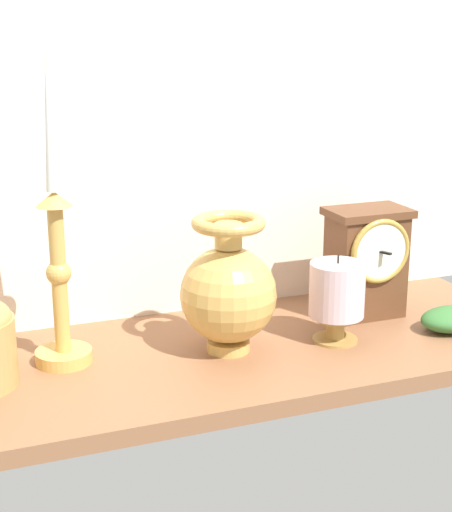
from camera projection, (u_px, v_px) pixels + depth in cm
name	position (u px, v px, depth cm)	size (l,w,h in cm)	color
ground_plane	(220.00, 357.00, 114.55)	(100.00, 36.00, 2.40)	brown
back_wall	(177.00, 110.00, 121.68)	(120.00, 2.00, 65.00)	white
mantel_clock	(367.00, 261.00, 125.47)	(12.71, 10.31, 17.51)	brown
candlestick_tall_left	(58.00, 263.00, 105.97)	(7.84, 7.84, 43.50)	tan
brass_vase_bulbous	(228.00, 290.00, 111.44)	(13.75, 13.75, 19.80)	tan
pillar_candle_front	(337.00, 295.00, 115.62)	(8.13, 8.13, 13.16)	#AC8846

